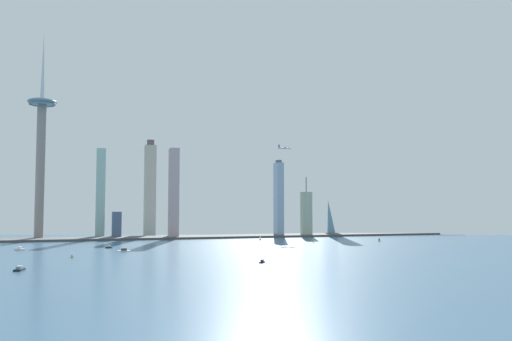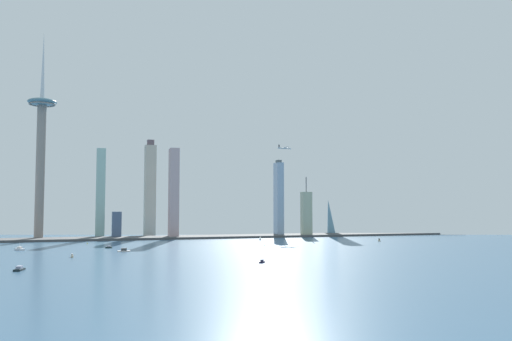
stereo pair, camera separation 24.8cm
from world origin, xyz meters
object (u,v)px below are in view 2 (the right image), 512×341
Objects in this scene: boat_6 at (262,262)px; observation_tower at (41,138)px; skyscraper_4 at (174,193)px; boat_2 at (260,239)px; boat_3 at (109,247)px; skyscraper_1 at (101,193)px; skyscraper_6 at (306,214)px; boat_5 at (20,249)px; skyscraper_5 at (330,189)px; skyscraper_0 at (150,189)px; channel_buoy_1 at (87,243)px; boat_7 at (379,240)px; boat_4 at (124,250)px; airplane at (284,148)px; boat_0 at (19,269)px; skyscraper_7 at (279,199)px; boat_1 at (72,256)px; channel_buoy_0 at (264,245)px; skyscraper_2 at (116,225)px.

observation_tower is at bearing -108.49° from boat_6.
observation_tower is 232.60m from skyscraper_4.
boat_2 is 253.65m from boat_3.
skyscraper_1 is 360.65m from skyscraper_6.
observation_tower is 18.65× the size of boat_5.
skyscraper_5 is 530.22m from boat_6.
skyscraper_0 is at bearing 34.28° from skyscraper_1.
channel_buoy_1 is (-442.52, -129.32, -85.24)m from skyscraper_5.
boat_3 is at bearing -105.45° from skyscraper_0.
boat_7 is 437.70m from channel_buoy_1.
boat_4 is at bearing -73.44° from channel_buoy_1.
airplane is (312.42, 193.01, 159.47)m from boat_3.
observation_tower is 2.24× the size of skyscraper_1.
boat_4 is at bearing 35.32° from boat_5.
boat_3 is at bearing 126.00° from boat_7.
skyscraper_5 reaches higher than skyscraper_6.
boat_5 is (-449.90, -166.90, -38.41)m from skyscraper_6.
skyscraper_4 is 19.06× the size of boat_2.
boat_3 is (-79.23, -286.77, -84.69)m from skyscraper_0.
boat_7 is (482.00, 241.99, 0.24)m from boat_0.
skyscraper_4 is 193.51m from skyscraper_7.
boat_1 is at bearing -79.57° from boat_6.
skyscraper_0 reaches higher than boat_2.
channel_buoy_0 is 285.85m from airplane.
boat_1 is (-56.88, -321.74, -21.03)m from skyscraper_2.
boat_0 is 1.04× the size of boat_4.
boat_2 is at bearing -26.78° from skyscraper_2.
boat_3 is 91.50m from channel_buoy_1.
skyscraper_0 reaches higher than boat_4.
boat_7 is at bearing -104.33° from boat_2.
boat_3 is 63.22m from boat_4.
observation_tower is at bearing 144.08° from channel_buoy_0.
skyscraper_2 is at bearing 167.06° from skyscraper_4.
boat_6 is 2.98× the size of channel_buoy_1.
boat_0 is 316.17m from channel_buoy_1.
skyscraper_0 reaches higher than boat_3.
observation_tower is 22.38× the size of boat_4.
skyscraper_4 is 171.33m from boat_2.
skyscraper_7 reaches higher than boat_0.
channel_buoy_1 is at bearing -144.80° from skyscraper_4.
channel_buoy_1 is at bearing -171.46° from airplane.
skyscraper_2 is at bearing 173.10° from skyscraper_6.
airplane reaches higher than boat_1.
skyscraper_6 is 478.07m from boat_1.
skyscraper_1 is at bearing 170.28° from skyscraper_6.
boat_7 is (-10.48, -199.53, -85.00)m from skyscraper_5.
boat_2 is 4.75× the size of channel_buoy_0.
skyscraper_0 is at bearing -131.24° from boat_6.
boat_7 is at bearing -67.93° from skyscraper_6.
skyscraper_5 is 21.00× the size of boat_6.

